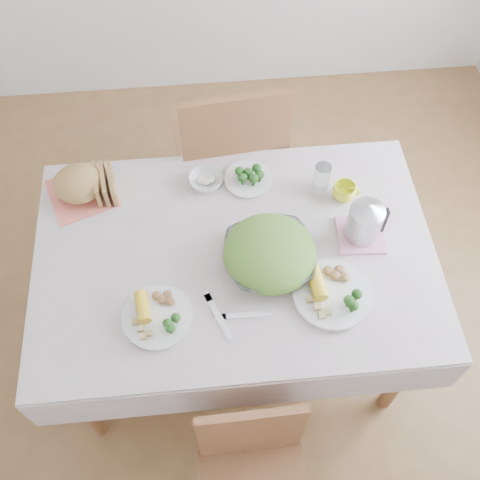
{
  "coord_description": "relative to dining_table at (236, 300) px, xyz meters",
  "views": [
    {
      "loc": [
        -0.09,
        -1.09,
        2.55
      ],
      "look_at": [
        0.02,
        0.02,
        0.82
      ],
      "focal_mm": 42.0,
      "sensor_mm": 36.0,
      "label": 1
    }
  ],
  "objects": [
    {
      "name": "yellow_mug",
      "position": [
        0.45,
        0.22,
        0.42
      ],
      "size": [
        0.12,
        0.12,
        0.07
      ],
      "primitive_type": "imported",
      "rotation": [
        0.0,
        0.0,
        -0.32
      ],
      "color": "yellow",
      "rests_on": "tablecloth"
    },
    {
      "name": "fork_left",
      "position": [
        -0.08,
        -0.25,
        0.39
      ],
      "size": [
        0.1,
        0.19,
        0.0
      ],
      "primitive_type": "cube",
      "rotation": [
        0.0,
        0.0,
        0.38
      ],
      "color": "silver",
      "rests_on": "tablecloth"
    },
    {
      "name": "pink_tray",
      "position": [
        0.48,
        0.03,
        0.4
      ],
      "size": [
        0.19,
        0.19,
        0.01
      ],
      "primitive_type": "cube",
      "rotation": [
        0.0,
        0.0,
        -0.07
      ],
      "color": "pink",
      "rests_on": "tablecloth"
    },
    {
      "name": "salad_bowl",
      "position": [
        0.12,
        -0.05,
        0.43
      ],
      "size": [
        0.35,
        0.35,
        0.08
      ],
      "primitive_type": "imported",
      "rotation": [
        0.0,
        0.0,
        0.1
      ],
      "color": "white",
      "rests_on": "tablecloth"
    },
    {
      "name": "electric_kettle",
      "position": [
        0.48,
        0.03,
        0.51
      ],
      "size": [
        0.14,
        0.14,
        0.18
      ],
      "primitive_type": "cylinder",
      "rotation": [
        0.0,
        0.0,
        0.08
      ],
      "color": "#B2B5BA",
      "rests_on": "pink_tray"
    },
    {
      "name": "bread_loaf",
      "position": [
        -0.59,
        0.34,
        0.45
      ],
      "size": [
        0.24,
        0.23,
        0.12
      ],
      "primitive_type": "ellipsoid",
      "rotation": [
        0.0,
        0.0,
        0.25
      ],
      "color": "olive",
      "rests_on": "napkin"
    },
    {
      "name": "dinner_plate_right",
      "position": [
        0.33,
        -0.21,
        0.4
      ],
      "size": [
        0.34,
        0.34,
        0.02
      ],
      "primitive_type": "cylinder",
      "rotation": [
        0.0,
        0.0,
        -0.25
      ],
      "color": "white",
      "rests_on": "tablecloth"
    },
    {
      "name": "knife",
      "position": [
        0.01,
        -0.26,
        0.39
      ],
      "size": [
        0.19,
        0.02,
        0.0
      ],
      "primitive_type": "cube",
      "rotation": [
        0.0,
        0.0,
        1.56
      ],
      "color": "silver",
      "rests_on": "tablecloth"
    },
    {
      "name": "napkin",
      "position": [
        -0.59,
        0.34,
        0.39
      ],
      "size": [
        0.32,
        0.32,
        0.0
      ],
      "primitive_type": "cube",
      "rotation": [
        0.0,
        0.0,
        0.34
      ],
      "color": "#E26A55",
      "rests_on": "tablecloth"
    },
    {
      "name": "dining_table",
      "position": [
        0.0,
        0.0,
        0.0
      ],
      "size": [
        1.4,
        0.9,
        0.75
      ],
      "primitive_type": "cube",
      "color": "brown",
      "rests_on": "floor"
    },
    {
      "name": "glass_tumbler",
      "position": [
        0.37,
        0.28,
        0.45
      ],
      "size": [
        0.07,
        0.07,
        0.12
      ],
      "primitive_type": "cylinder",
      "rotation": [
        0.0,
        0.0,
        0.08
      ],
      "color": "white",
      "rests_on": "tablecloth"
    },
    {
      "name": "broccoli_plate",
      "position": [
        0.08,
        0.34,
        0.4
      ],
      "size": [
        0.23,
        0.23,
        0.02
      ],
      "primitive_type": "cylinder",
      "rotation": [
        0.0,
        0.0,
        0.2
      ],
      "color": "beige",
      "rests_on": "tablecloth"
    },
    {
      "name": "tablecloth",
      "position": [
        0.0,
        0.0,
        0.38
      ],
      "size": [
        1.5,
        1.0,
        0.01
      ],
      "primitive_type": "cube",
      "color": "beige",
      "rests_on": "dining_table"
    },
    {
      "name": "floor",
      "position": [
        0.0,
        0.0,
        -0.38
      ],
      "size": [
        3.6,
        3.6,
        0.0
      ],
      "primitive_type": "plane",
      "color": "brown",
      "rests_on": "ground"
    },
    {
      "name": "fruit_bowl",
      "position": [
        -0.09,
        0.34,
        0.41
      ],
      "size": [
        0.14,
        0.14,
        0.04
      ],
      "primitive_type": "imported",
      "rotation": [
        0.0,
        0.0,
        -0.0
      ],
      "color": "white",
      "rests_on": "tablecloth"
    },
    {
      "name": "chair_far",
      "position": [
        0.03,
        0.72,
        0.09
      ],
      "size": [
        0.52,
        0.52,
        1.06
      ],
      "primitive_type": "cube",
      "rotation": [
        0.0,
        0.0,
        3.24
      ],
      "color": "brown",
      "rests_on": "floor"
    },
    {
      "name": "dinner_plate_left",
      "position": [
        -0.29,
        -0.24,
        0.4
      ],
      "size": [
        0.29,
        0.29,
        0.02
      ],
      "primitive_type": "cylinder",
      "rotation": [
        0.0,
        0.0,
        -0.19
      ],
      "color": "white",
      "rests_on": "tablecloth"
    },
    {
      "name": "fork_right",
      "position": [
        0.09,
        -0.1,
        0.39
      ],
      "size": [
        0.06,
        0.16,
        0.0
      ],
      "primitive_type": "cube",
      "rotation": [
        0.0,
        0.0,
        -0.24
      ],
      "color": "silver",
      "rests_on": "tablecloth"
    }
  ]
}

